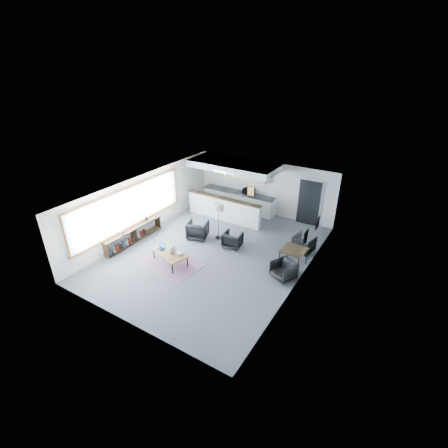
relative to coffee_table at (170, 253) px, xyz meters
The scene contains 21 objects.
room 1.95m from the coffee_table, 56.10° to the left, with size 7.02×9.02×2.62m.
window 2.75m from the coffee_table, 167.54° to the left, with size 0.10×5.95×1.66m.
console 2.36m from the coffee_table, behind, with size 0.35×3.00×0.80m.
kitchenette 5.25m from the coffee_table, 92.49° to the left, with size 4.20×1.96×2.60m.
doorway 6.75m from the coffee_table, 60.85° to the left, with size 1.10×0.12×2.15m.
track_light 4.23m from the coffee_table, 83.99° to the left, with size 1.60×0.07×0.15m.
wall_art_lower 4.94m from the coffee_table, 22.60° to the left, with size 0.03×0.38×0.48m.
wall_art_upper 5.55m from the coffee_table, 35.33° to the left, with size 0.03×0.34×0.44m.
kilim_rug 0.42m from the coffee_table, 126.87° to the right, with size 2.48×1.82×0.01m.
coffee_table is the anchor object (origin of this frame).
laptop 0.45m from the coffee_table, behind, with size 0.31×0.26×0.21m.
ceramic_pot 0.20m from the coffee_table, 23.12° to the left, with size 0.27×0.27×0.27m.
book_stack 0.43m from the coffee_table, ahead, with size 0.31×0.27×0.08m.
coaster 0.28m from the coffee_table, 50.53° to the right, with size 0.10×0.10×0.01m.
armchair_left 2.12m from the coffee_table, 96.73° to the left, with size 0.81×0.76×0.84m, color black.
armchair_right 2.64m from the coffee_table, 57.99° to the left, with size 0.69×0.65×0.71m, color black.
floor_lamp 2.78m from the coffee_table, 78.66° to the left, with size 0.47×0.47×1.60m.
dining_table 4.56m from the coffee_table, 29.17° to the left, with size 0.89×0.89×0.70m.
dining_chair_near 4.19m from the coffee_table, 18.40° to the left, with size 0.60×0.56×0.62m, color black.
dining_chair_far 5.24m from the coffee_table, 40.75° to the left, with size 0.62×0.58×0.64m, color black.
microwave 5.65m from the coffee_table, 86.65° to the left, with size 0.53×0.29×0.36m, color black.
Camera 1 is at (6.09, -9.10, 6.86)m, focal length 26.00 mm.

